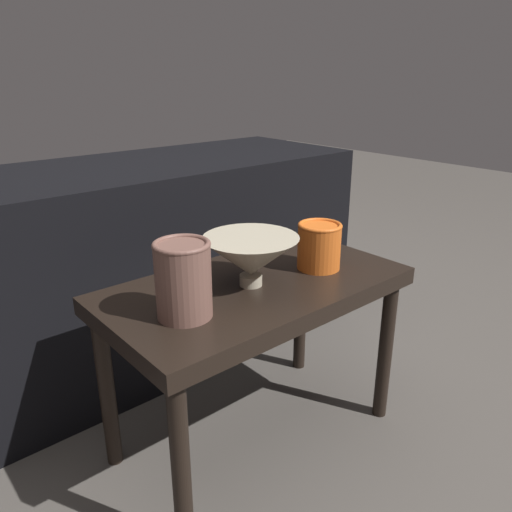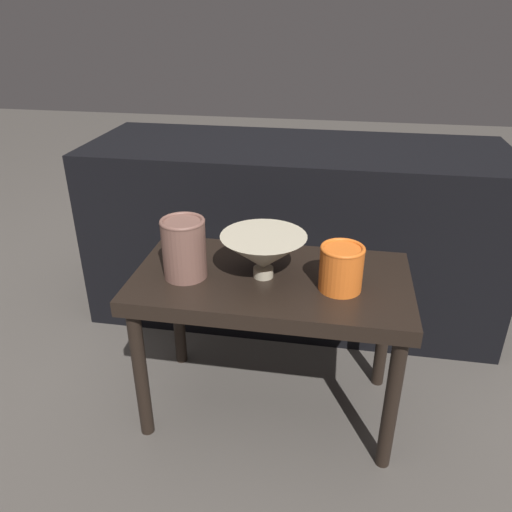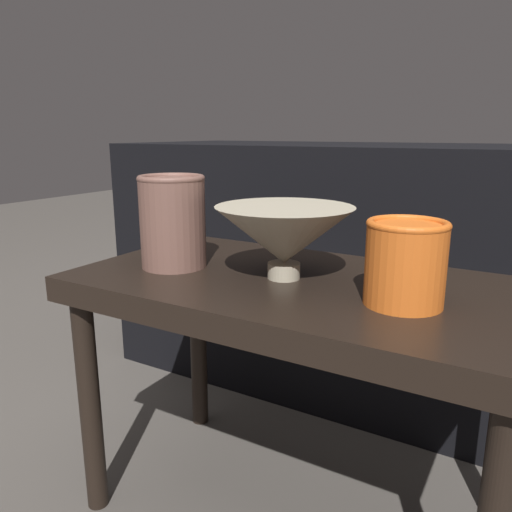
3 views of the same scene
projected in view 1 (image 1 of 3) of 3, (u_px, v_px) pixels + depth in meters
ground_plane at (256, 435)px, 1.28m from camera, size 8.00×8.00×0.00m
table at (255, 303)px, 1.15m from camera, size 0.69×0.38×0.43m
couch_backdrop at (141, 263)px, 1.56m from camera, size 1.40×0.50×0.62m
bowl at (251, 257)px, 1.09m from camera, size 0.21×0.21×0.11m
vase_textured_left at (183, 279)px, 0.95m from camera, size 0.11×0.11×0.15m
vase_colorful_right at (319, 245)px, 1.19m from camera, size 0.11×0.11×0.11m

